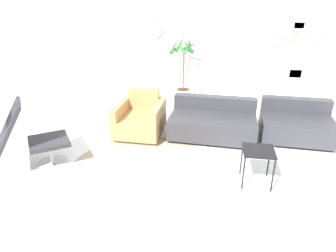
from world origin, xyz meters
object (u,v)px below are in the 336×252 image
lounge_chair (20,128)px  couch_low (213,123)px  couch_second (296,125)px  armchair_red (140,119)px  side_table (258,154)px  shelf_unit (295,53)px  potted_plant (183,76)px

lounge_chair → couch_low: 3.09m
couch_low → couch_second: (1.44, 0.13, 0.00)m
armchair_red → side_table: (1.90, -1.29, 0.16)m
shelf_unit → lounge_chair: bearing=-141.1°
potted_plant → shelf_unit: size_ratio=0.78×
armchair_red → couch_low: (1.30, 0.10, -0.03)m
couch_second → shelf_unit: bearing=-94.3°
armchair_red → shelf_unit: size_ratio=0.47×
couch_second → couch_low: bearing=8.3°
armchair_red → couch_second: (2.74, 0.23, -0.03)m
lounge_chair → couch_low: (2.65, 1.54, -0.41)m
couch_low → couch_second: 1.45m
couch_second → lounge_chair: bearing=25.4°
couch_low → shelf_unit: size_ratio=0.77×
armchair_red → shelf_unit: shelf_unit is taller
couch_low → side_table: 1.52m
side_table → armchair_red: bearing=145.9°
potted_plant → couch_second: bearing=-37.1°
side_table → lounge_chair: bearing=-177.2°
couch_low → potted_plant: 1.95m
couch_low → lounge_chair: bearing=33.5°
couch_second → side_table: bearing=64.2°
side_table → shelf_unit: (1.08, 3.34, 0.74)m
couch_low → couch_second: size_ratio=1.24×
lounge_chair → potted_plant: potted_plant is taller
couch_low → potted_plant: bearing=-64.5°
couch_second → shelf_unit: size_ratio=0.62×
side_table → potted_plant: potted_plant is taller
lounge_chair → couch_second: lounge_chair is taller
lounge_chair → side_table: size_ratio=2.26×
couch_low → armchair_red: bearing=7.6°
side_table → potted_plant: bearing=112.9°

